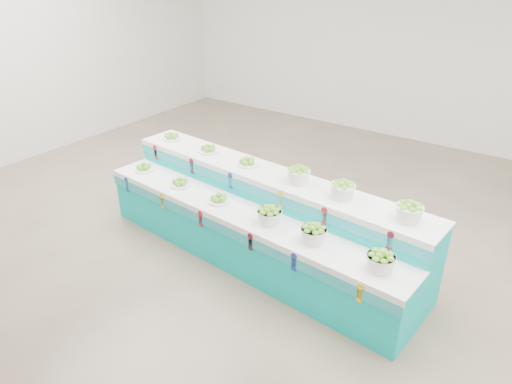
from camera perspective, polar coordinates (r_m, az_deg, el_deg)
ground at (r=6.11m, az=-0.89°, el=-6.18°), size 10.00×10.00×0.00m
back_wall at (r=9.71m, az=17.48°, el=17.88°), size 10.00×0.00×10.00m
display_stand at (r=5.63m, az=0.00°, el=-3.27°), size 4.31×1.45×1.02m
plate_lower_left at (r=6.53m, az=-13.57°, el=2.98°), size 0.28×0.28×0.10m
plate_lower_mid at (r=6.00m, az=-9.29°, el=1.19°), size 0.28×0.28×0.10m
plate_lower_right at (r=5.54m, az=-4.57°, el=-0.78°), size 0.28×0.28×0.10m
basket_lower_left at (r=5.07m, az=1.66°, el=-2.86°), size 0.29×0.29×0.21m
basket_lower_mid at (r=4.79m, az=7.07°, el=-5.04°), size 0.29×0.29×0.21m
basket_lower_right at (r=4.51m, az=15.01°, el=-8.14°), size 0.29×0.29×0.21m
plate_upper_left at (r=6.71m, az=-10.31°, el=6.75°), size 0.28×0.28×0.10m
plate_upper_mid at (r=6.20m, az=-5.87°, el=5.32°), size 0.28×0.28×0.10m
plate_upper_right at (r=5.76m, az=-1.05°, el=3.72°), size 0.28×0.28×0.10m
basket_upper_left at (r=5.31m, az=5.22°, el=2.12°), size 0.29×0.29×0.21m
basket_upper_mid at (r=5.04m, az=10.56°, el=0.32°), size 0.29×0.29×0.21m
basket_upper_right at (r=4.77m, az=18.23°, el=-2.26°), size 0.29×0.29×0.21m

